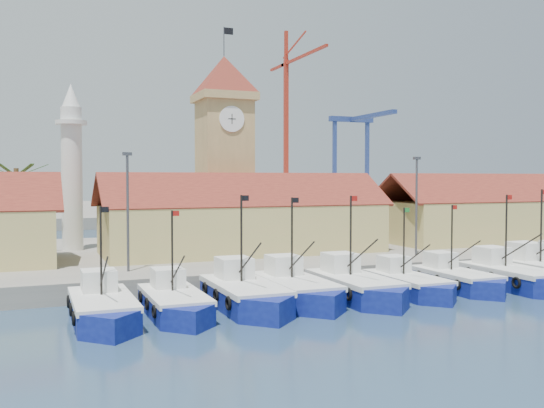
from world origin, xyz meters
name	(u,v)px	position (x,y,z in m)	size (l,w,h in m)	color
ground	(344,310)	(0.00, 0.00, 0.00)	(400.00, 400.00, 0.00)	#1C344A
quay	(230,255)	(0.00, 24.00, 0.75)	(140.00, 32.00, 1.50)	gray
terminal	(117,211)	(0.00, 110.00, 1.00)	(240.00, 80.00, 2.00)	gray
boat_0	(103,311)	(-14.93, 2.08, 0.75)	(3.51, 9.61, 7.27)	navy
boat_1	(176,305)	(-10.57, 2.27, 0.71)	(3.33, 9.13, 6.91)	navy
boat_2	(246,297)	(-5.80, 2.65, 0.81)	(3.80, 10.41, 7.88)	navy
boat_3	(297,291)	(-1.90, 3.18, 0.79)	(3.69, 10.11, 7.65)	navy
boat_4	(357,289)	(2.42, 2.57, 0.80)	(3.73, 10.23, 7.74)	navy
boat_5	(410,286)	(6.88, 2.63, 0.70)	(3.26, 8.93, 6.76)	navy
boat_6	(458,281)	(11.51, 2.97, 0.71)	(3.31, 9.08, 6.87)	navy
boat_7	(514,278)	(15.93, 1.84, 0.80)	(3.71, 10.17, 7.69)	navy
hall_center	(243,226)	(0.00, 20.00, 3.99)	(27.04, 10.13, 7.61)	tan
hall_right	(506,218)	(32.00, 20.00, 3.99)	(31.20, 10.13, 7.61)	tan
clock_tower	(224,146)	(0.00, 26.00, 11.96)	(5.80, 5.80, 22.70)	tan
minaret	(72,166)	(-15.00, 28.00, 9.73)	(3.00, 3.00, 16.30)	silver
palm_tree	(17,203)	(-20.00, 26.00, 6.25)	(5.60, 5.03, 8.39)	brown
lamp_posts	(280,203)	(0.50, 12.00, 6.48)	(80.70, 0.25, 9.03)	#3F3F44
crane_red_right	(288,108)	(40.72, 103.67, 25.90)	(1.00, 32.35, 43.11)	#AA291A
gantry	(357,135)	(62.00, 106.65, 20.04)	(13.00, 22.00, 23.20)	navy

